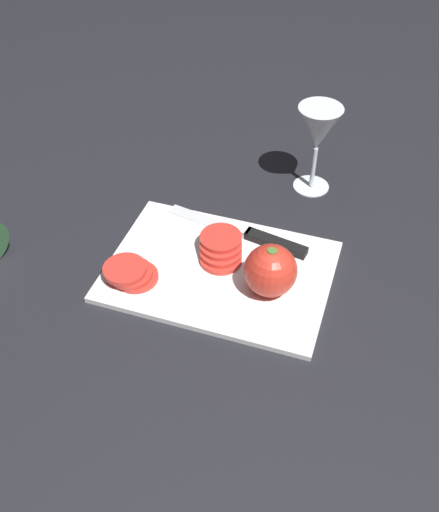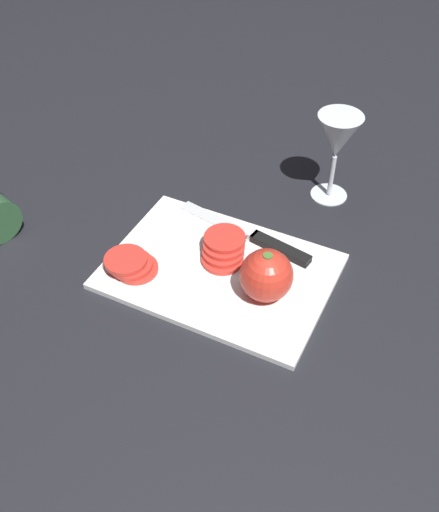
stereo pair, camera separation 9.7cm
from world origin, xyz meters
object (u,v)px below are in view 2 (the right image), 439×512
tomato_slice_stack_near (223,249)px  tomato_slice_stack_far (131,264)px  wine_glass (337,140)px  knife (267,243)px  whole_tomato (266,275)px

tomato_slice_stack_near → tomato_slice_stack_far: (-0.12, -0.10, -0.00)m
wine_glass → knife: size_ratio=0.64×
wine_glass → whole_tomato: bearing=-91.0°
tomato_slice_stack_near → tomato_slice_stack_far: tomato_slice_stack_near is taller
tomato_slice_stack_near → tomato_slice_stack_far: size_ratio=1.09×
wine_glass → whole_tomato: wine_glass is taller
tomato_slice_stack_near → knife: bearing=45.4°
wine_glass → tomato_slice_stack_far: bearing=-122.9°
wine_glass → tomato_slice_stack_far: wine_glass is taller
tomato_slice_stack_near → whole_tomato: bearing=-27.0°
wine_glass → knife: wine_glass is taller
wine_glass → tomato_slice_stack_near: size_ratio=1.78×
whole_tomato → tomato_slice_stack_near: whole_tomato is taller
whole_tomato → tomato_slice_stack_far: 0.23m
wine_glass → tomato_slice_stack_near: wine_glass is taller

